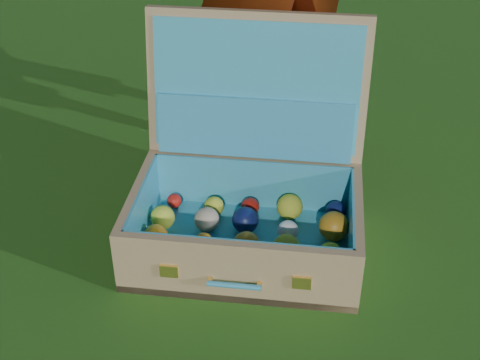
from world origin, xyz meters
TOP-DOWN VIEW (x-y plane):
  - ground at (0.00, 0.00)m, footprint 60.00×60.00m
  - suitcase at (0.11, 0.27)m, footprint 0.78×0.71m

SIDE VIEW (x-z plane):
  - ground at x=0.00m, z-range 0.00..0.00m
  - suitcase at x=0.11m, z-range -0.14..0.48m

